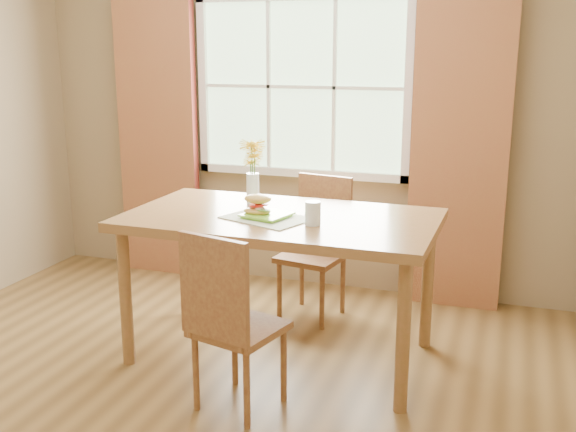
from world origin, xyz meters
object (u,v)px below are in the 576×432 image
(dining_table, at_px, (281,230))
(chair_far, at_px, (317,240))
(water_glass, at_px, (313,214))
(flower_vase, at_px, (253,164))
(croissant_sandwich, at_px, (258,205))
(chair_near, at_px, (229,316))

(dining_table, distance_m, chair_far, 0.74)
(water_glass, distance_m, flower_vase, 0.62)
(chair_far, height_order, flower_vase, flower_vase)
(dining_table, height_order, croissant_sandwich, croissant_sandwich)
(chair_far, distance_m, croissant_sandwich, 0.90)
(chair_far, xyz_separation_m, croissant_sandwich, (-0.12, -0.79, 0.41))
(chair_near, xyz_separation_m, water_glass, (0.25, 0.56, 0.40))
(chair_near, relative_size, croissant_sandwich, 5.57)
(chair_far, relative_size, water_glass, 7.35)
(dining_table, relative_size, flower_vase, 4.47)
(chair_far, bearing_deg, water_glass, -64.97)
(chair_far, height_order, croissant_sandwich, croissant_sandwich)
(croissant_sandwich, bearing_deg, chair_far, 75.83)
(chair_near, height_order, flower_vase, flower_vase)
(chair_far, distance_m, water_glass, 0.96)
(chair_near, relative_size, chair_far, 1.00)
(water_glass, height_order, flower_vase, flower_vase)
(water_glass, bearing_deg, dining_table, 148.66)
(chair_near, relative_size, water_glass, 7.32)
(dining_table, xyz_separation_m, chair_near, (-0.02, -0.70, -0.25))
(chair_far, xyz_separation_m, water_glass, (0.22, -0.84, 0.40))
(chair_far, bearing_deg, dining_table, -80.70)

